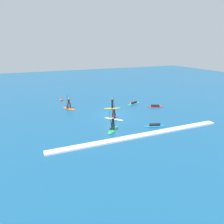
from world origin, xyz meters
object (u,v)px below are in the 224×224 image
surfer_on_orange_board (69,107)px  marker_buoy (61,100)px  surfer_on_yellow_board (112,106)px  surfer_on_red_board (155,106)px  surfer_on_teal_board (133,103)px  surfer_on_white_board (114,116)px  surfer_on_green_board (113,127)px  surfer_on_blue_board (154,125)px

surfer_on_orange_board → marker_buoy: (-0.10, 5.94, -0.23)m
surfer_on_yellow_board → surfer_on_red_board: size_ratio=0.98×
surfer_on_teal_board → surfer_on_yellow_board: 4.71m
surfer_on_red_board → surfer_on_yellow_board: bearing=-171.0°
surfer_on_white_board → surfer_on_orange_board: bearing=-9.5°
surfer_on_teal_board → surfer_on_white_board: bearing=22.0°
surfer_on_teal_board → surfer_on_green_board: (-8.34, -9.80, 0.23)m
surfer_on_white_board → surfer_on_blue_board: surfer_on_white_board is taller
surfer_on_white_board → surfer_on_yellow_board: 5.38m
surfer_on_yellow_board → surfer_on_red_board: surfer_on_yellow_board is taller
surfer_on_teal_board → surfer_on_green_board: 12.87m
surfer_on_white_board → surfer_on_green_board: (-1.80, -3.70, -0.08)m
surfer_on_orange_board → marker_buoy: bearing=-27.1°
surfer_on_yellow_board → surfer_on_blue_board: (1.67, -9.61, -0.25)m
surfer_on_white_board → surfer_on_red_board: bearing=-112.4°
surfer_on_teal_board → surfer_on_blue_board: surfer_on_blue_board is taller
surfer_on_blue_board → marker_buoy: 19.97m
surfer_on_white_board → surfer_on_green_board: size_ratio=0.99×
surfer_on_orange_board → surfer_on_white_board: bearing=-177.2°
surfer_on_teal_board → surfer_on_blue_board: size_ratio=1.18×
marker_buoy → surfer_on_red_board: bearing=-38.0°
surfer_on_white_board → surfer_on_orange_board: (-4.55, 7.61, -0.07)m
surfer_on_orange_board → surfer_on_blue_board: surfer_on_orange_board is taller
surfer_on_yellow_board → surfer_on_blue_board: bearing=-67.8°
surfer_on_green_board → surfer_on_yellow_board: bearing=-159.6°
surfer_on_white_board → surfer_on_teal_board: bearing=-87.5°
surfer_on_red_board → marker_buoy: bearing=167.6°
surfer_on_white_board → surfer_on_teal_board: (6.54, 6.09, -0.30)m
surfer_on_red_board → surfer_on_blue_board: bearing=-99.8°
surfer_on_yellow_board → surfer_on_orange_board: surfer_on_orange_board is taller
surfer_on_teal_board → surfer_on_red_board: bearing=106.5°
surfer_on_white_board → surfer_on_teal_board: size_ratio=0.81×
surfer_on_red_board → surfer_on_orange_board: bearing=-173.6°
surfer_on_blue_board → surfer_on_green_board: (-5.44, 0.91, 0.23)m
surfer_on_green_board → surfer_on_teal_board: bearing=-176.6°
surfer_on_blue_board → surfer_on_red_board: surfer_on_red_board is taller
surfer_on_white_board → surfer_on_yellow_board: bearing=-61.9°
surfer_on_white_board → marker_buoy: surfer_on_white_board is taller
surfer_on_teal_board → marker_buoy: bearing=-54.7°
surfer_on_teal_board → surfer_on_yellow_board: (-4.57, -1.09, 0.25)m
surfer_on_white_board → marker_buoy: (-4.65, 13.56, -0.30)m
surfer_on_white_board → surfer_on_green_board: bearing=113.7°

